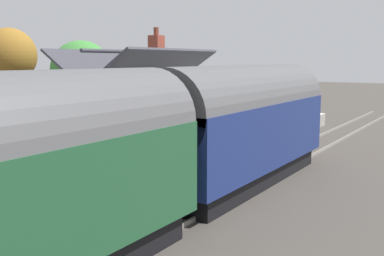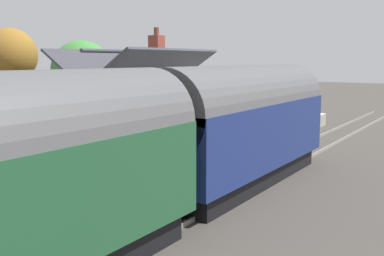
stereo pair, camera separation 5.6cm
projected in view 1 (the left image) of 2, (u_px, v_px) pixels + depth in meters
ground_plane at (230, 175)px, 18.22m from camera, size 160.00×160.00×0.00m
platform at (153, 154)px, 20.20m from camera, size 32.00×5.65×0.82m
platform_edge_coping at (205, 151)px, 18.73m from camera, size 32.00×0.36×0.02m
rail_near at (268, 179)px, 17.35m from camera, size 52.00×0.08×0.14m
rail_far at (234, 174)px, 18.12m from camera, size 52.00×0.08×0.14m
train at (164, 144)px, 12.70m from camera, size 19.74×2.73×4.32m
station_building at (136, 111)px, 20.21m from camera, size 6.23×4.60×5.16m
bench_near_building at (232, 121)px, 24.57m from camera, size 1.41×0.48×0.88m
bench_platform_end at (271, 112)px, 28.75m from camera, size 1.40×0.44×0.88m
planter_under_sign at (213, 120)px, 25.03m from camera, size 0.59×0.59×0.89m
planter_by_door at (247, 116)px, 26.69m from camera, size 0.50×0.50×0.79m
station_sign_board at (14, 158)px, 11.89m from camera, size 0.96×0.06×1.57m
tree_behind_building at (10, 56)px, 25.68m from camera, size 2.88×3.10×6.29m
tree_far_left at (81, 71)px, 24.76m from camera, size 3.12×3.42×5.55m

